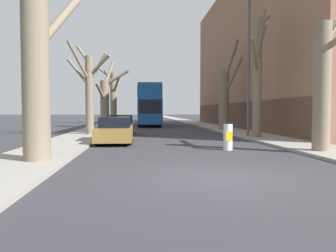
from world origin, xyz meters
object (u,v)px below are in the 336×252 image
street_tree_left_0 (37,53)px  traffic_bollard (228,137)px  double_decker_bus (149,103)px  street_tree_right_0 (325,79)px  lamp_post (247,55)px  street_tree_right_2 (225,94)px  street_tree_left_1 (89,90)px  street_tree_left_2 (106,99)px  parked_car_1 (121,125)px  parked_car_0 (115,130)px  street_tree_right_1 (257,73)px  street_tree_left_3 (113,95)px

street_tree_left_0 → traffic_bollard: (7.13, 3.02, -3.01)m
double_decker_bus → traffic_bollard: bearing=-83.5°
street_tree_right_0 → double_decker_bus: bearing=103.8°
lamp_post → street_tree_right_2: bearing=84.9°
street_tree_left_1 → traffic_bollard: bearing=-50.8°
street_tree_left_1 → street_tree_right_2: size_ratio=0.84×
street_tree_left_2 → parked_car_1: size_ratio=1.66×
street_tree_left_2 → lamp_post: (10.08, -14.07, 2.24)m
street_tree_left_1 → parked_car_1: bearing=30.5°
street_tree_left_1 → parked_car_1: (2.12, 1.25, -2.50)m
parked_car_0 → lamp_post: bearing=15.0°
street_tree_right_1 → street_tree_right_2: (0.18, 8.14, -0.85)m
street_tree_left_3 → traffic_bollard: 31.91m
street_tree_left_0 → street_tree_right_0: (10.65, 1.59, -0.58)m
street_tree_left_2 → street_tree_right_2: size_ratio=0.93×
street_tree_left_1 → street_tree_left_2: 11.13m
street_tree_right_0 → street_tree_right_1: bearing=91.4°
street_tree_right_1 → parked_car_0: (-8.50, -1.76, -3.36)m
street_tree_left_0 → parked_car_1: size_ratio=1.67×
parked_car_0 → traffic_bollard: 6.40m
street_tree_left_2 → street_tree_right_1: size_ratio=0.89×
parked_car_0 → lamp_post: (7.98, 2.14, 4.50)m
street_tree_right_1 → parked_car_1: street_tree_right_1 is taller
parked_car_1 → traffic_bollard: bearing=-63.1°
street_tree_left_0 → lamp_post: 13.50m
traffic_bollard → street_tree_right_0: bearing=-22.2°
lamp_post → traffic_bollard: lamp_post is taller
parked_car_1 → traffic_bollard: size_ratio=3.75×
street_tree_left_3 → lamp_post: (10.13, -24.94, 1.28)m
lamp_post → street_tree_left_0: bearing=-138.0°
street_tree_right_1 → traffic_bollard: bearing=-121.1°
street_tree_right_2 → parked_car_0: 13.40m
street_tree_left_2 → double_decker_bus: size_ratio=0.68×
double_decker_bus → street_tree_right_2: bearing=-58.5°
lamp_post → traffic_bollard: 8.03m
street_tree_right_1 → parked_car_1: bearing=151.7°
traffic_bollard → parked_car_1: bearing=116.9°
street_tree_left_3 → lamp_post: bearing=-67.9°
street_tree_left_0 → lamp_post: lamp_post is taller
street_tree_left_2 → street_tree_right_0: 24.00m
street_tree_left_2 → street_tree_left_3: 10.91m
street_tree_right_0 → street_tree_left_3: bearing=108.5°
street_tree_left_2 → street_tree_left_3: street_tree_left_3 is taller
street_tree_right_0 → traffic_bollard: size_ratio=5.77×
street_tree_right_2 → parked_car_1: bearing=-157.6°
street_tree_right_2 → lamp_post: 8.04m
street_tree_left_2 → street_tree_right_2: bearing=-30.4°
street_tree_left_2 → street_tree_left_1: bearing=-90.1°
street_tree_left_2 → street_tree_right_1: (10.59, -14.45, 1.10)m
street_tree_left_2 → street_tree_left_0: bearing=-89.7°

